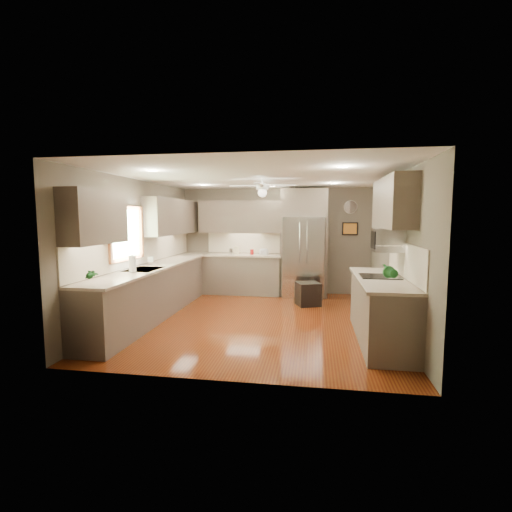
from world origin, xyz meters
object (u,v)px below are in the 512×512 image
(canister_b, at_px, (231,251))
(paper_towel, at_px, (132,264))
(soap_bottle, at_px, (151,259))
(potted_plant_left, at_px, (90,275))
(canister_d, at_px, (252,252))
(bowl, at_px, (264,253))
(potted_plant_right, at_px, (389,272))
(canister_c, at_px, (236,250))
(refrigerator, at_px, (304,245))
(stool, at_px, (308,294))
(microwave, at_px, (387,240))

(canister_b, relative_size, paper_towel, 0.49)
(soap_bottle, bearing_deg, potted_plant_left, -86.64)
(canister_b, height_order, canister_d, canister_b)
(canister_d, height_order, paper_towel, paper_towel)
(canister_d, bearing_deg, canister_b, -178.56)
(canister_b, xyz_separation_m, potted_plant_left, (-0.93, -4.19, 0.07))
(canister_b, xyz_separation_m, soap_bottle, (-1.05, -2.08, 0.03))
(potted_plant_left, relative_size, paper_towel, 1.00)
(canister_d, relative_size, bowl, 0.54)
(potted_plant_right, xyz_separation_m, bowl, (-2.13, 3.61, -0.16))
(canister_c, relative_size, paper_towel, 0.70)
(soap_bottle, height_order, refrigerator, refrigerator)
(potted_plant_left, height_order, refrigerator, refrigerator)
(bowl, xyz_separation_m, refrigerator, (0.93, -0.04, 0.22))
(canister_c, distance_m, paper_towel, 3.26)
(canister_b, height_order, potted_plant_left, potted_plant_left)
(canister_d, height_order, stool, canister_d)
(potted_plant_left, distance_m, refrigerator, 4.93)
(soap_bottle, xyz_separation_m, paper_towel, (0.13, -0.98, 0.04))
(refrigerator, distance_m, microwave, 3.03)
(canister_b, height_order, paper_towel, paper_towel)
(canister_b, height_order, soap_bottle, soap_bottle)
(bowl, bearing_deg, soap_bottle, -131.12)
(canister_c, distance_m, canister_d, 0.38)
(potted_plant_right, xyz_separation_m, stool, (-1.07, 2.66, -0.89))
(soap_bottle, xyz_separation_m, stool, (2.89, 1.14, -0.80))
(microwave, xyz_separation_m, paper_towel, (-3.96, -0.33, -0.40))
(canister_d, xyz_separation_m, microwave, (2.54, -2.74, 0.48))
(refrigerator, bearing_deg, soap_bottle, -143.30)
(canister_d, xyz_separation_m, refrigerator, (1.21, -0.04, 0.19))
(canister_d, bearing_deg, canister_c, 177.97)
(canister_d, relative_size, paper_towel, 0.45)
(potted_plant_right, xyz_separation_m, microwave, (0.13, 0.87, 0.36))
(canister_d, bearing_deg, stool, -35.33)
(soap_bottle, bearing_deg, potted_plant_right, -20.99)
(soap_bottle, xyz_separation_m, microwave, (4.09, -0.65, 0.44))
(canister_c, xyz_separation_m, bowl, (0.66, -0.01, -0.06))
(canister_c, bearing_deg, canister_b, -168.07)
(potted_plant_left, bearing_deg, soap_bottle, 93.36)
(potted_plant_left, relative_size, refrigerator, 0.11)
(potted_plant_left, xyz_separation_m, potted_plant_right, (3.83, 0.59, 0.04))
(potted_plant_right, bearing_deg, soap_bottle, 159.01)
(canister_c, xyz_separation_m, potted_plant_left, (-1.05, -4.22, 0.05))
(canister_b, xyz_separation_m, paper_towel, (-0.92, -3.06, 0.07))
(refrigerator, bearing_deg, canister_d, 178.34)
(microwave, distance_m, stool, 2.49)
(canister_d, bearing_deg, potted_plant_right, -56.30)
(bowl, bearing_deg, potted_plant_left, -112.07)
(potted_plant_left, distance_m, bowl, 4.54)
(canister_d, height_order, potted_plant_right, potted_plant_right)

